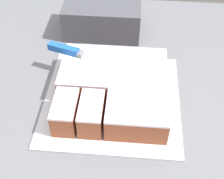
% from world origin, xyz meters
% --- Properties ---
extents(countertop, '(1.40, 1.10, 0.94)m').
position_xyz_m(countertop, '(0.00, 0.00, 0.47)').
color(countertop, slate).
rests_on(countertop, ground_plane).
extents(cake_board, '(0.41, 0.40, 0.01)m').
position_xyz_m(cake_board, '(0.04, -0.05, 0.94)').
color(cake_board, silver).
rests_on(cake_board, countertop).
extents(cake, '(0.32, 0.31, 0.08)m').
position_xyz_m(cake, '(0.04, -0.05, 0.98)').
color(cake, '#994C2D').
rests_on(cake, cake_board).
extents(knife, '(0.31, 0.11, 0.02)m').
position_xyz_m(knife, '(-0.08, 0.05, 1.03)').
color(knife, silver).
rests_on(knife, cake).
extents(storage_box, '(0.28, 0.17, 0.12)m').
position_xyz_m(storage_box, '(-0.03, 0.30, 1.00)').
color(storage_box, '#47474C').
rests_on(storage_box, countertop).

